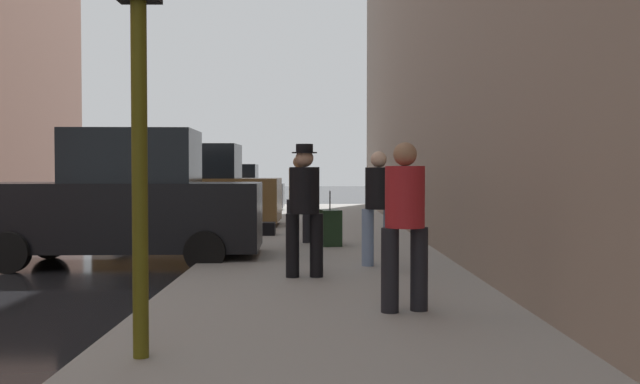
{
  "coord_description": "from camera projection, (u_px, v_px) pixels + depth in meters",
  "views": [
    {
      "loc": [
        5.83,
        -10.1,
        1.58
      ],
      "look_at": [
        5.94,
        6.97,
        1.06
      ],
      "focal_mm": 40.0,
      "sensor_mm": 36.0,
      "label": 1
    }
  ],
  "objects": [
    {
      "name": "parked_gray_coupe",
      "position": [
        226.0,
        191.0,
        25.35
      ],
      "size": [
        4.21,
        2.08,
        1.79
      ],
      "color": "slate",
      "rests_on": "ground_plane"
    },
    {
      "name": "parked_bronze_suv",
      "position": [
        193.0,
        191.0,
        18.46
      ],
      "size": [
        4.64,
        2.13,
        2.25
      ],
      "color": "brown",
      "rests_on": "ground_plane"
    },
    {
      "name": "duffel_bag",
      "position": [
        268.0,
        229.0,
        15.69
      ],
      "size": [
        0.32,
        0.44,
        0.28
      ],
      "color": "black",
      "rests_on": "sidewalk"
    },
    {
      "name": "parked_black_suv",
      "position": [
        124.0,
        203.0,
        11.86
      ],
      "size": [
        4.65,
        2.16,
        2.25
      ],
      "color": "black",
      "rests_on": "ground_plane"
    },
    {
      "name": "pedestrian_in_red_jacket",
      "position": [
        405.0,
        217.0,
        7.17
      ],
      "size": [
        0.53,
        0.5,
        1.71
      ],
      "color": "black",
      "rests_on": "sidewalk"
    },
    {
      "name": "sidewalk",
      "position": [
        327.0,
        276.0,
        10.14
      ],
      "size": [
        4.0,
        40.0,
        0.15
      ],
      "primitive_type": "cube",
      "color": "gray",
      "rests_on": "ground_plane"
    },
    {
      "name": "pedestrian_with_fedora",
      "position": [
        304.0,
        203.0,
        9.48
      ],
      "size": [
        0.51,
        0.42,
        1.78
      ],
      "color": "black",
      "rests_on": "sidewalk"
    },
    {
      "name": "pedestrian_in_tan_coat",
      "position": [
        299.0,
        194.0,
        14.02
      ],
      "size": [
        0.52,
        0.47,
        1.71
      ],
      "color": "black",
      "rests_on": "sidewalk"
    },
    {
      "name": "fire_hydrant",
      "position": [
        260.0,
        214.0,
        17.73
      ],
      "size": [
        0.42,
        0.22,
        0.7
      ],
      "color": "red",
      "rests_on": "sidewalk"
    },
    {
      "name": "pedestrian_in_jeans",
      "position": [
        379.0,
        202.0,
        10.6
      ],
      "size": [
        0.51,
        0.43,
        1.71
      ],
      "color": "#728CB2",
      "rests_on": "sidewalk"
    },
    {
      "name": "rolling_suitcase",
      "position": [
        330.0,
        228.0,
        13.49
      ],
      "size": [
        0.45,
        0.62,
        1.04
      ],
      "color": "black",
      "rests_on": "sidewalk"
    },
    {
      "name": "traffic_light",
      "position": [
        139.0,
        14.0,
        5.36
      ],
      "size": [
        0.32,
        0.32,
        3.6
      ],
      "color": "#514C0F",
      "rests_on": "sidewalk"
    }
  ]
}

